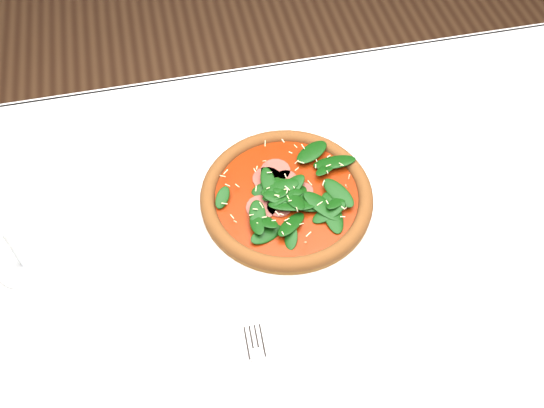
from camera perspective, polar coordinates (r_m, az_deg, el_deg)
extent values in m
plane|color=brown|center=(1.60, 2.38, -18.12)|extent=(6.00, 6.00, 0.00)
cube|color=silver|center=(0.93, 3.90, -4.36)|extent=(1.20, 0.80, 0.04)
cylinder|color=#462A1C|center=(1.46, -21.64, -4.50)|extent=(0.06, 0.06, 0.71)
cylinder|color=#462A1C|center=(1.58, 19.13, 2.70)|extent=(0.06, 0.06, 0.71)
cube|color=silver|center=(1.24, -1.08, 8.99)|extent=(1.20, 0.01, 0.22)
cylinder|color=silver|center=(0.95, 1.36, 0.15)|extent=(0.31, 0.31, 0.01)
torus|color=silver|center=(0.94, 1.36, 0.28)|extent=(0.31, 0.31, 0.01)
cylinder|color=#9E6826|center=(0.94, 1.37, 0.50)|extent=(0.35, 0.35, 0.01)
torus|color=#B16228|center=(0.93, 1.38, 0.76)|extent=(0.35, 0.35, 0.02)
cylinder|color=#992705|center=(0.93, 1.38, 0.76)|extent=(0.29, 0.29, 0.00)
cylinder|color=#9E4A3F|center=(0.93, 1.38, 0.89)|extent=(0.26, 0.26, 0.00)
ellipsoid|color=#0B3B0A|center=(0.92, 1.39, 1.22)|extent=(0.28, 0.28, 0.02)
cylinder|color=beige|center=(0.92, 1.40, 1.41)|extent=(0.26, 0.26, 0.00)
cylinder|color=white|center=(0.96, -22.25, -5.30)|extent=(0.08, 0.08, 0.00)
cylinder|color=white|center=(0.91, -23.34, -3.49)|extent=(0.01, 0.01, 0.11)
cube|color=silver|center=(0.81, -0.69, -17.79)|extent=(0.15, 0.07, 0.01)
cube|color=silver|center=(0.80, -0.70, -17.62)|extent=(0.02, 0.13, 0.00)
cube|color=silver|center=(0.82, -1.65, -12.83)|extent=(0.03, 0.05, 0.00)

